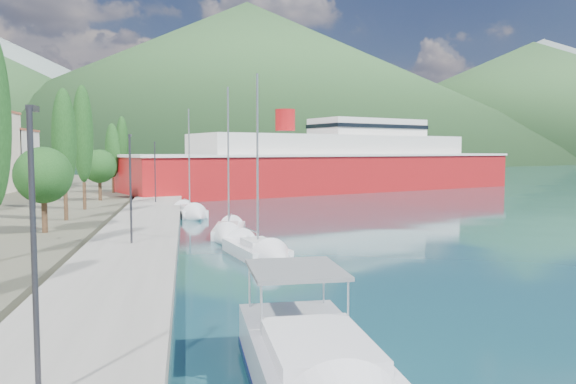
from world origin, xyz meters
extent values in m
plane|color=#153F48|center=(0.00, 120.00, 0.00)|extent=(1400.00, 1400.00, 0.00)
cube|color=gray|center=(-9.00, 26.00, 0.40)|extent=(5.00, 88.00, 0.80)
cone|color=gray|center=(80.00, 680.00, 90.00)|extent=(760.00, 760.00, 180.00)
cone|color=gray|center=(420.00, 600.00, 70.00)|extent=(640.00, 640.00, 140.00)
cone|color=#2F552B|center=(40.00, 400.00, 57.50)|extent=(480.00, 480.00, 115.00)
cone|color=#2F552B|center=(260.00, 380.00, 45.00)|extent=(420.00, 420.00, 90.00)
cylinder|color=#47301E|center=(-14.91, 19.22, 1.83)|extent=(0.36, 0.36, 2.26)
sphere|color=#1B4619|center=(-14.91, 19.22, 4.40)|extent=(3.61, 3.61, 3.61)
cylinder|color=#47301E|center=(-14.91, 25.74, 1.79)|extent=(0.30, 0.30, 2.19)
ellipsoid|color=#1B4619|center=(-14.91, 25.74, 6.76)|extent=(1.80, 1.80, 7.75)
cylinder|color=#47301E|center=(-14.91, 33.71, 1.92)|extent=(0.30, 0.30, 2.44)
ellipsoid|color=#1B4619|center=(-14.91, 33.71, 7.46)|extent=(1.80, 1.80, 8.64)
cylinder|color=#47301E|center=(-14.91, 43.00, 1.81)|extent=(0.36, 0.36, 2.21)
sphere|color=#1B4619|center=(-14.91, 43.00, 4.33)|extent=(3.54, 3.54, 3.54)
cylinder|color=#47301E|center=(-14.91, 53.89, 1.65)|extent=(0.30, 0.30, 1.91)
ellipsoid|color=#1B4619|center=(-14.91, 53.89, 5.99)|extent=(1.80, 1.80, 6.76)
cylinder|color=#47301E|center=(-14.91, 65.07, 1.82)|extent=(0.30, 0.30, 2.24)
ellipsoid|color=#1B4619|center=(-14.91, 65.07, 6.92)|extent=(1.80, 1.80, 7.96)
cylinder|color=#2D2D33|center=(-9.00, -6.82, 3.80)|extent=(0.12, 0.12, 6.00)
cube|color=#2D2D33|center=(-9.00, -6.57, 6.80)|extent=(0.15, 0.50, 0.12)
cylinder|color=#2D2D33|center=(-9.00, 13.35, 3.80)|extent=(0.12, 0.12, 6.00)
cube|color=#2D2D33|center=(-9.00, 13.60, 6.80)|extent=(0.15, 0.50, 0.12)
cylinder|color=#2D2D33|center=(-9.00, 38.97, 3.80)|extent=(0.12, 0.12, 6.00)
cube|color=#2D2D33|center=(-9.00, 39.22, 6.80)|extent=(0.15, 0.50, 0.12)
cube|color=silver|center=(-3.07, -5.84, 0.80)|extent=(2.78, 7.02, 1.18)
cube|color=silver|center=(-3.07, -6.69, 1.55)|extent=(2.23, 3.43, 0.43)
cube|color=slate|center=(-3.07, -3.95, 2.73)|extent=(2.45, 2.91, 0.11)
cube|color=silver|center=(-2.15, 12.40, 0.25)|extent=(3.45, 5.96, 0.90)
cube|color=silver|center=(-2.07, 12.04, 0.85)|extent=(1.83, 2.48, 0.35)
cylinder|color=silver|center=(-2.07, 12.04, 5.43)|extent=(0.12, 0.12, 9.46)
cone|color=silver|center=(-1.37, 8.91, 0.25)|extent=(2.80, 3.05, 2.29)
cube|color=silver|center=(-3.00, 20.78, 0.22)|extent=(2.84, 5.87, 0.80)
cube|color=silver|center=(-3.05, 20.41, 0.75)|extent=(1.54, 2.41, 0.31)
cylinder|color=silver|center=(-3.05, 20.41, 5.48)|extent=(0.12, 0.12, 9.72)
cone|color=silver|center=(-3.53, 17.21, 0.22)|extent=(2.40, 2.90, 2.03)
cube|color=silver|center=(-5.72, 33.20, 0.25)|extent=(3.35, 5.63, 0.90)
cube|color=silver|center=(-5.65, 32.86, 0.85)|extent=(1.79, 2.35, 0.35)
cylinder|color=silver|center=(-5.65, 32.86, 5.21)|extent=(0.12, 0.12, 9.02)
cone|color=silver|center=(-5.02, 29.91, 0.25)|extent=(2.77, 2.88, 2.30)
cube|color=#A61215|center=(15.72, 61.96, 2.34)|extent=(62.14, 34.41, 5.96)
cube|color=silver|center=(15.72, 61.96, 5.32)|extent=(62.69, 34.92, 0.32)
cube|color=silver|center=(15.72, 61.96, 6.60)|extent=(43.53, 25.41, 3.19)
cube|color=silver|center=(21.67, 64.28, 9.47)|extent=(18.98, 13.68, 2.55)
cylinder|color=#A61215|center=(7.79, 58.85, 10.22)|extent=(2.77, 2.77, 2.98)
camera|label=1|loc=(-5.97, -18.71, 5.95)|focal=35.00mm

